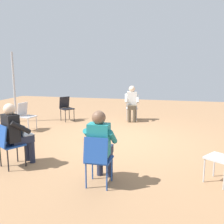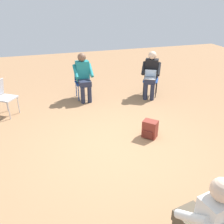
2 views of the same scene
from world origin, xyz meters
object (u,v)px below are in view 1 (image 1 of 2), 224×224
Objects in this scene: chair_southwest at (66,107)px; chair_south at (26,114)px; chair_east at (98,157)px; chair_southeast at (8,143)px; person_in_teal at (101,142)px; backpack_near_laptop_user at (93,134)px; person_with_laptop at (16,131)px; person_in_white at (132,101)px; chair_west at (132,106)px.

chair_south is at bearing 16.95° from chair_southwest.
chair_east is 1.00× the size of chair_southeast.
backpack_near_laptop_user is at bearing 110.16° from person_in_teal.
person_with_laptop is 1.82m from person_in_teal.
person_in_teal is (2.76, 3.13, 0.20)m from chair_south.
chair_southwest is 0.69× the size of person_with_laptop.
person_in_teal is at bearing 67.71° from chair_southwest.
chair_south is at bearing 26.07° from person_in_white.
chair_south is at bearing 28.42° from chair_west.
chair_southeast is at bearing 173.94° from person_in_teal.
person_in_teal is at bearing 19.94° from person_with_laptop.
chair_west is at bearing 102.63° from person_with_laptop.
person_in_teal is at bearing 82.91° from chair_west.
backpack_near_laptop_user is at bearing 76.70° from chair_southwest.
chair_west is 5.12m from chair_southeast.
person_with_laptop is at bearing 61.97° from chair_west.
person_in_white reaches higher than backpack_near_laptop_user.
person_in_teal is (4.35, 2.54, 0.20)m from chair_southwest.
person_with_laptop is (4.72, -1.50, 0.20)m from chair_west.
chair_southwest is 2.36× the size of backpack_near_laptop_user.
backpack_near_laptop_user is (-2.00, 0.91, -0.53)m from person_with_laptop.
chair_east and chair_southeast have the same top height.
chair_west is 5.22m from chair_east.
chair_south is (-2.92, -3.14, 0.00)m from chair_east.
person_in_teal is (0.18, 1.88, 0.20)m from chair_southeast.
chair_west is 4.95m from person_with_laptop.
chair_southwest is 5.04m from person_in_teal.
person_with_laptop is at bearing 47.97° from chair_southwest.
person_with_laptop is (-0.15, 0.09, 0.20)m from chair_southeast.
person_with_laptop is at bearing -24.49° from backpack_near_laptop_user.
chair_southeast is at bearing -24.90° from backpack_near_laptop_user.
chair_south is 4.18m from person_in_teal.
chair_west is 2.36× the size of backpack_near_laptop_user.
chair_east is 5.18m from chair_southwest.
person_in_white is (-5.05, -0.26, 0.20)m from chair_east.
chair_southeast is 2.36× the size of backpack_near_laptop_user.
chair_east is 0.26m from person_in_teal.
chair_south is at bearing -100.85° from backpack_near_laptop_user.
person_in_teal is 4.89m from person_in_white.
person_in_white is at bearing 137.49° from chair_south.
chair_southwest is (-4.52, -2.54, 0.00)m from chair_east.
chair_southeast is 0.69× the size of person_with_laptop.
chair_southwest is at bearing 6.71° from chair_west.
person_with_laptop reaches higher than backpack_near_laptop_user.
person_in_teal reaches higher than chair_east.
backpack_near_laptop_user is at bearing 108.91° from chair_east.
chair_east is 2.36× the size of backpack_near_laptop_user.
person_in_teal reaches higher than chair_southeast.
person_in_teal is (-0.17, -0.00, 0.20)m from chair_east.
person_in_white is (-4.70, 1.62, 0.20)m from chair_southeast.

